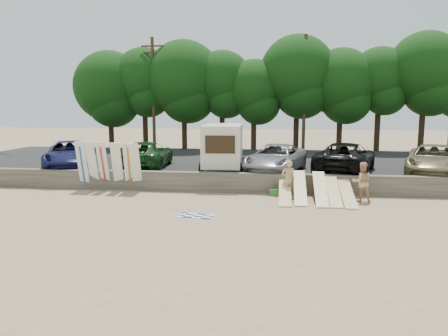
{
  "coord_description": "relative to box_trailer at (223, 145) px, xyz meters",
  "views": [
    {
      "loc": [
        0.07,
        -18.61,
        4.41
      ],
      "look_at": [
        -2.64,
        3.0,
        1.23
      ],
      "focal_mm": 35.0,
      "sensor_mm": 36.0,
      "label": 1
    }
  ],
  "objects": [
    {
      "name": "utility_poles",
      "position": [
        4.99,
        10.56,
        3.27
      ],
      "size": [
        25.8,
        0.26,
        9.0
      ],
      "color": "#473321",
      "rests_on": "parking_lot"
    },
    {
      "name": "surfboard_low_0",
      "position": [
        3.41,
        -4.01,
        -1.75
      ],
      "size": [
        0.56,
        2.92,
        0.81
      ],
      "primitive_type": "cube",
      "rotation": [
        0.25,
        0.0,
        0.0
      ],
      "color": "beige",
      "rests_on": "ground"
    },
    {
      "name": "car_4",
      "position": [
        11.3,
        0.23,
        -0.67
      ],
      "size": [
        4.35,
        6.23,
        1.58
      ],
      "primitive_type": "imported",
      "rotation": [
        0.0,
        0.0,
        -0.34
      ],
      "color": "#7F7651",
      "rests_on": "parking_lot"
    },
    {
      "name": "car_1",
      "position": [
        -4.74,
        0.92,
        -0.69
      ],
      "size": [
        2.99,
        5.72,
        1.54
      ],
      "primitive_type": "imported",
      "rotation": [
        0.0,
        0.0,
        3.22
      ],
      "color": "#173F19",
      "rests_on": "parking_lot"
    },
    {
      "name": "box_trailer",
      "position": [
        0.0,
        0.0,
        0.0
      ],
      "size": [
        2.52,
        4.21,
        2.6
      ],
      "rotation": [
        0.0,
        0.0,
        0.05
      ],
      "color": "beige",
      "rests_on": "parking_lot"
    },
    {
      "name": "surfboard_upright_5",
      "position": [
        -4.1,
        -2.88,
        -0.91
      ],
      "size": [
        0.53,
        0.84,
        2.5
      ],
      "primitive_type": "cube",
      "rotation": [
        0.3,
        0.0,
        0.03
      ],
      "color": "white",
      "rests_on": "ground"
    },
    {
      "name": "treeline",
      "position": [
        2.22,
        12.09,
        4.32
      ],
      "size": [
        33.5,
        6.48,
        9.26
      ],
      "color": "#382616",
      "rests_on": "parking_lot"
    },
    {
      "name": "surfboard_upright_3",
      "position": [
        -5.08,
        -2.86,
        -0.9
      ],
      "size": [
        0.55,
        0.77,
        2.52
      ],
      "primitive_type": "cube",
      "rotation": [
        0.27,
        0.0,
        0.07
      ],
      "color": "white",
      "rests_on": "ground"
    },
    {
      "name": "seawall",
      "position": [
        2.99,
        -2.44,
        -1.66
      ],
      "size": [
        44.0,
        0.5,
        1.0
      ],
      "primitive_type": "cube",
      "color": "#6B6356",
      "rests_on": "ground"
    },
    {
      "name": "surfboard_upright_2",
      "position": [
        -5.84,
        -2.82,
        -0.89
      ],
      "size": [
        0.54,
        0.7,
        2.54
      ],
      "primitive_type": "cube",
      "rotation": [
        0.24,
        0.0,
        -0.07
      ],
      "color": "white",
      "rests_on": "ground"
    },
    {
      "name": "surfboard_upright_1",
      "position": [
        -6.42,
        -2.8,
        -0.89
      ],
      "size": [
        0.57,
        0.71,
        2.54
      ],
      "primitive_type": "cube",
      "rotation": [
        0.23,
        0.0,
        -0.12
      ],
      "color": "white",
      "rests_on": "ground"
    },
    {
      "name": "car_2",
      "position": [
        2.92,
        0.08,
        -0.69
      ],
      "size": [
        3.84,
        5.98,
        1.53
      ],
      "primitive_type": "imported",
      "rotation": [
        0.0,
        0.0,
        -0.25
      ],
      "color": "gray",
      "rests_on": "parking_lot"
    },
    {
      "name": "parking_lot",
      "position": [
        2.99,
        5.06,
        -1.81
      ],
      "size": [
        44.0,
        14.5,
        0.7
      ],
      "primitive_type": "cube",
      "color": "#282828",
      "rests_on": "ground"
    },
    {
      "name": "surfboard_low_2",
      "position": [
        5.01,
        -4.05,
        -1.57
      ],
      "size": [
        0.56,
        2.81,
        1.18
      ],
      "primitive_type": "cube",
      "rotation": [
        0.38,
        0.0,
        0.0
      ],
      "color": "beige",
      "rests_on": "ground"
    },
    {
      "name": "cooler",
      "position": [
        2.9,
        -3.04,
        -2.0
      ],
      "size": [
        0.45,
        0.4,
        0.32
      ],
      "primitive_type": "cube",
      "rotation": [
        0.0,
        0.0,
        -0.31
      ],
      "color": "#227D29",
      "rests_on": "ground"
    },
    {
      "name": "beach_towel",
      "position": [
        -0.22,
        -7.35,
        -2.15
      ],
      "size": [
        1.73,
        1.73,
        0.0
      ],
      "primitive_type": "plane",
      "rotation": [
        0.0,
        0.0,
        -0.17
      ],
      "color": "white",
      "rests_on": "ground"
    },
    {
      "name": "car_0",
      "position": [
        -9.12,
        0.09,
        -0.67
      ],
      "size": [
        4.6,
        6.27,
        1.58
      ],
      "primitive_type": "imported",
      "rotation": [
        0.0,
        0.0,
        0.39
      ],
      "color": "#131543",
      "rests_on": "parking_lot"
    },
    {
      "name": "car_3",
      "position": [
        6.74,
        0.43,
        -0.63
      ],
      "size": [
        4.32,
        6.47,
        1.65
      ],
      "primitive_type": "imported",
      "rotation": [
        0.0,
        0.0,
        2.85
      ],
      "color": "black",
      "rests_on": "parking_lot"
    },
    {
      "name": "surfboard_low_3",
      "position": [
        5.6,
        -4.01,
        -1.67
      ],
      "size": [
        0.56,
        2.88,
        0.99
      ],
      "primitive_type": "cube",
      "rotation": [
        0.31,
        0.0,
        0.0
      ],
      "color": "beige",
      "rests_on": "ground"
    },
    {
      "name": "surfboard_upright_4",
      "position": [
        -4.47,
        -2.82,
        -0.89
      ],
      "size": [
        0.6,
        0.78,
        2.53
      ],
      "primitive_type": "cube",
      "rotation": [
        0.25,
        0.0,
        0.16
      ],
      "color": "white",
      "rests_on": "ground"
    },
    {
      "name": "surfboard_low_1",
      "position": [
        4.09,
        -3.88,
        -1.57
      ],
      "size": [
        0.56,
        2.81,
        1.19
      ],
      "primitive_type": "cube",
      "rotation": [
        0.38,
        0.0,
        0.0
      ],
      "color": "beige",
      "rests_on": "ground"
    },
    {
      "name": "surfboard_upright_0",
      "position": [
        -6.95,
        -2.84,
        -0.88
      ],
      "size": [
        0.52,
        0.6,
        2.56
      ],
      "primitive_type": "cube",
      "rotation": [
        0.2,
        0.0,
        -0.03
      ],
      "color": "white",
      "rests_on": "ground"
    },
    {
      "name": "beachgoer_b",
      "position": [
        6.87,
        -3.84,
        -1.24
      ],
      "size": [
        0.95,
        0.77,
        1.83
      ],
      "primitive_type": "imported",
      "rotation": [
        0.0,
        0.0,
        3.22
      ],
      "color": "tan",
      "rests_on": "ground"
    },
    {
      "name": "gear_bag",
      "position": [
        3.0,
        -3.04,
        -2.05
      ],
      "size": [
        0.35,
        0.32,
        0.22
      ],
      "primitive_type": "cube",
      "rotation": [
        0.0,
        0.0,
        -0.25
      ],
      "color": "orange",
      "rests_on": "ground"
    },
    {
      "name": "beachgoer_a",
      "position": [
        3.56,
        -3.38,
        -1.26
      ],
      "size": [
        0.74,
        0.58,
        1.8
      ],
      "primitive_type": "imported",
      "rotation": [
        0.0,
        0.0,
        3.4
      ],
      "color": "tan",
      "rests_on": "ground"
    },
    {
      "name": "surfboard_low_4",
      "position": [
        6.2,
        -4.12,
        -1.74
      ],
      "size": [
        0.56,
        2.92,
        0.85
      ],
      "primitive_type": "cube",
      "rotation": [
        0.26,
        0.0,
        0.0
      ],
      "color": "beige",
      "rests_on": "ground"
    },
    {
      "name": "ground",
      "position": [
        2.99,
        -5.44,
        -2.16
      ],
      "size": [
        120.0,
        120.0,
        0.0
      ],
      "primitive_type": "plane",
      "color": "tan",
      "rests_on": "ground"
    }
  ]
}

